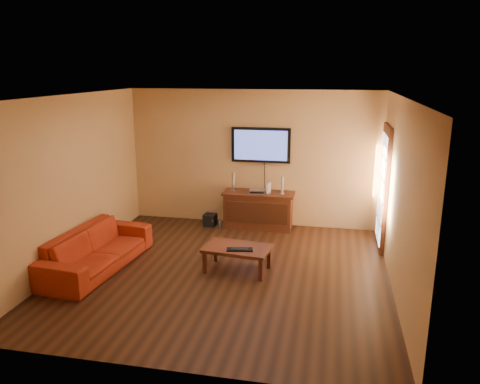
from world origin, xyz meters
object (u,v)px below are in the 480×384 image
(speaker_right, at_px, (282,186))
(keyboard, at_px, (240,249))
(sofa, at_px, (96,243))
(speaker_left, at_px, (233,183))
(game_console, at_px, (269,188))
(bottle, at_px, (220,224))
(subwoofer, at_px, (210,220))
(media_console, at_px, (258,210))
(av_receiver, at_px, (258,191))
(television, at_px, (261,145))
(coffee_table, at_px, (237,250))

(speaker_right, height_order, keyboard, speaker_right)
(sofa, bearing_deg, keyboard, -79.18)
(speaker_left, height_order, game_console, speaker_left)
(speaker_left, xyz_separation_m, bottle, (-0.23, -0.21, -0.81))
(sofa, bearing_deg, speaker_right, -42.44)
(subwoofer, xyz_separation_m, keyboard, (1.05, -2.15, 0.29))
(media_console, xyz_separation_m, sofa, (-2.19, -2.45, 0.06))
(sofa, height_order, speaker_right, speaker_right)
(speaker_left, relative_size, bottle, 1.98)
(media_console, relative_size, av_receiver, 4.51)
(media_console, height_order, game_console, game_console)
(television, height_order, sofa, television)
(speaker_right, xyz_separation_m, game_console, (-0.27, 0.00, -0.05))
(media_console, relative_size, bottle, 7.20)
(television, bearing_deg, game_console, -49.72)
(av_receiver, bearing_deg, speaker_right, 1.74)
(coffee_table, relative_size, speaker_right, 3.16)
(media_console, xyz_separation_m, keyboard, (0.07, -2.22, 0.04))
(television, distance_m, game_console, 0.86)
(av_receiver, height_order, keyboard, av_receiver)
(coffee_table, xyz_separation_m, subwoofer, (-0.99, 2.03, -0.22))
(subwoofer, bearing_deg, av_receiver, 6.57)
(sofa, bearing_deg, bottle, -28.05)
(media_console, bearing_deg, sofa, -131.82)
(television, distance_m, speaker_right, 0.91)
(speaker_left, bearing_deg, sofa, -124.62)
(game_console, xyz_separation_m, keyboard, (-0.13, -2.21, -0.42))
(speaker_left, distance_m, subwoofer, 0.92)
(sofa, bearing_deg, game_console, -39.38)
(av_receiver, bearing_deg, speaker_left, 172.26)
(media_console, bearing_deg, speaker_right, -1.90)
(bottle, bearing_deg, coffee_table, -68.35)
(television, bearing_deg, subwoofer, -162.93)
(speaker_right, bearing_deg, sofa, -137.50)
(speaker_left, distance_m, av_receiver, 0.52)
(television, xyz_separation_m, speaker_right, (0.46, -0.24, -0.75))
(sofa, height_order, bottle, sofa)
(game_console, xyz_separation_m, bottle, (-0.94, -0.21, -0.74))
(speaker_right, distance_m, bottle, 1.46)
(speaker_left, distance_m, bottle, 0.87)
(speaker_left, xyz_separation_m, speaker_right, (0.97, -0.00, -0.02))
(sofa, relative_size, keyboard, 5.16)
(coffee_table, height_order, speaker_right, speaker_right)
(sofa, bearing_deg, media_console, -36.76)
(media_console, distance_m, coffee_table, 2.11)
(speaker_left, bearing_deg, subwoofer, -172.26)
(coffee_table, bearing_deg, av_receiver, 90.57)
(game_console, bearing_deg, av_receiver, -155.36)
(game_console, bearing_deg, keyboard, -80.17)
(sofa, xyz_separation_m, speaker_right, (2.66, 2.43, 0.46))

